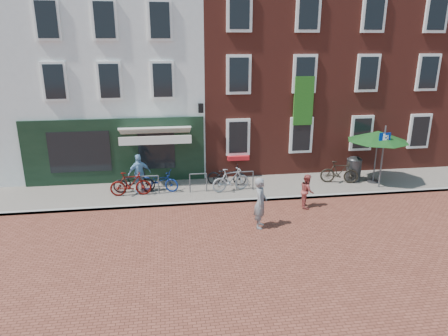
{
  "coord_description": "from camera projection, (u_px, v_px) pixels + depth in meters",
  "views": [
    {
      "loc": [
        -2.75,
        -14.74,
        6.13
      ],
      "look_at": [
        -0.57,
        0.11,
        1.45
      ],
      "focal_mm": 32.28,
      "sensor_mm": 36.0,
      "label": 1
    }
  ],
  "objects": [
    {
      "name": "litter_bin",
      "position": [
        354.0,
        167.0,
        18.25
      ],
      "size": [
        0.66,
        0.66,
        1.2
      ],
      "color": "#313134",
      "rests_on": "sidewalk"
    },
    {
      "name": "parasol",
      "position": [
        378.0,
        134.0,
        17.55
      ],
      "size": [
        2.66,
        2.66,
        2.46
      ],
      "color": "#4C4C4F",
      "rests_on": "sidewalk"
    },
    {
      "name": "building_brick_mid",
      "position": [
        253.0,
        65.0,
        21.53
      ],
      "size": [
        6.0,
        8.0,
        10.0
      ],
      "primitive_type": "cube",
      "color": "maroon",
      "rests_on": "ground"
    },
    {
      "name": "cafe_person",
      "position": [
        139.0,
        174.0,
        16.74
      ],
      "size": [
        1.05,
        0.72,
        1.65
      ],
      "primitive_type": "imported",
      "rotation": [
        0.0,
        0.0,
        3.5
      ],
      "color": "#6F9EC5",
      "rests_on": "sidewalk"
    },
    {
      "name": "bicycle_0",
      "position": [
        134.0,
        182.0,
        16.87
      ],
      "size": [
        1.73,
        0.61,
        0.91
      ],
      "primitive_type": "imported",
      "rotation": [
        0.0,
        0.0,
        1.56
      ],
      "color": "black",
      "rests_on": "sidewalk"
    },
    {
      "name": "ground",
      "position": [
        238.0,
        203.0,
        16.13
      ],
      "size": [
        80.0,
        80.0,
        0.0
      ],
      "primitive_type": "plane",
      "color": "brown"
    },
    {
      "name": "bicycle_5",
      "position": [
        339.0,
        172.0,
        17.96
      ],
      "size": [
        1.74,
        0.9,
        1.01
      ],
      "primitive_type": "imported",
      "rotation": [
        0.0,
        0.0,
        1.3
      ],
      "color": "black",
      "rests_on": "sidewalk"
    },
    {
      "name": "bicycle_1",
      "position": [
        131.0,
        184.0,
        16.47
      ],
      "size": [
        1.68,
        0.48,
        1.01
      ],
      "primitive_type": "imported",
      "rotation": [
        0.0,
        0.0,
        1.57
      ],
      "color": "#520A06",
      "rests_on": "sidewalk"
    },
    {
      "name": "bicycle_3",
      "position": [
        231.0,
        180.0,
        16.97
      ],
      "size": [
        1.74,
        0.87,
        1.01
      ],
      "primitive_type": "imported",
      "rotation": [
        0.0,
        0.0,
        1.82
      ],
      "color": "gray",
      "rests_on": "sidewalk"
    },
    {
      "name": "woman",
      "position": [
        260.0,
        203.0,
        13.75
      ],
      "size": [
        0.62,
        0.76,
        1.79
      ],
      "primitive_type": "imported",
      "rotation": [
        0.0,
        0.0,
        1.24
      ],
      "color": "slate",
      "rests_on": "ground"
    },
    {
      "name": "parking_sign",
      "position": [
        383.0,
        149.0,
        17.07
      ],
      "size": [
        0.5,
        0.08,
        2.72
      ],
      "color": "#4C4C4F",
      "rests_on": "sidewalk"
    },
    {
      "name": "bicycle_2",
      "position": [
        159.0,
        181.0,
        17.03
      ],
      "size": [
        1.83,
        1.2,
        0.91
      ],
      "primitive_type": "imported",
      "rotation": [
        0.0,
        0.0,
        1.19
      ],
      "color": "navy",
      "rests_on": "sidewalk"
    },
    {
      "name": "building_brick_right",
      "position": [
        358.0,
        64.0,
        22.36
      ],
      "size": [
        6.0,
        8.0,
        10.0
      ],
      "primitive_type": "cube",
      "color": "maroon",
      "rests_on": "ground"
    },
    {
      "name": "sidewalk",
      "position": [
        255.0,
        188.0,
        17.67
      ],
      "size": [
        24.0,
        3.0,
        0.1
      ],
      "primitive_type": "cube",
      "color": "slate",
      "rests_on": "ground"
    },
    {
      "name": "building_stucco",
      "position": [
        119.0,
        76.0,
        20.7
      ],
      "size": [
        8.0,
        8.0,
        9.0
      ],
      "primitive_type": "cube",
      "color": "silver",
      "rests_on": "ground"
    },
    {
      "name": "bicycle_4",
      "position": [
        227.0,
        175.0,
        17.72
      ],
      "size": [
        1.82,
        1.0,
        0.91
      ],
      "primitive_type": "imported",
      "rotation": [
        0.0,
        0.0,
        1.33
      ],
      "color": "black",
      "rests_on": "sidewalk"
    },
    {
      "name": "boy",
      "position": [
        307.0,
        191.0,
        15.54
      ],
      "size": [
        0.62,
        0.73,
        1.32
      ],
      "primitive_type": "imported",
      "rotation": [
        0.0,
        0.0,
        1.37
      ],
      "color": "#993F3A",
      "rests_on": "ground"
    }
  ]
}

